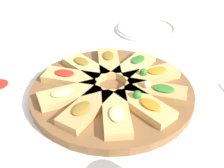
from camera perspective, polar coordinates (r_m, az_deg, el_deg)
ground_plane at (r=0.72m, az=-0.00°, el=-2.16°), size 3.00×3.00×0.00m
serving_board at (r=0.71m, az=-0.00°, el=-1.42°), size 0.44×0.44×0.02m
focaccia_slice_0 at (r=0.74m, az=8.35°, el=2.00°), size 0.16×0.06×0.04m
focaccia_slice_1 at (r=0.78m, az=4.97°, el=4.04°), size 0.16×0.14×0.03m
focaccia_slice_2 at (r=0.80m, az=-0.69°, el=4.83°), size 0.10×0.17×0.03m
focaccia_slice_3 at (r=0.78m, az=-5.82°, el=3.71°), size 0.11×0.17×0.03m
focaccia_slice_4 at (r=0.73m, az=-8.90°, el=1.40°), size 0.16×0.14×0.03m
focaccia_slice_5 at (r=0.67m, az=-9.22°, el=-2.28°), size 0.16×0.07×0.03m
focaccia_slice_6 at (r=0.62m, az=-5.65°, el=-5.19°), size 0.16×0.14×0.03m
focaccia_slice_7 at (r=0.61m, az=0.85°, el=-6.23°), size 0.10×0.17×0.03m
focaccia_slice_8 at (r=0.63m, az=6.98°, el=-4.38°), size 0.11×0.17×0.04m
focaccia_slice_9 at (r=0.68m, az=9.43°, el=-1.46°), size 0.16×0.14×0.04m
plate_right at (r=1.10m, az=7.46°, el=11.81°), size 0.25×0.25×0.02m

